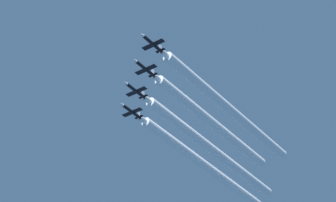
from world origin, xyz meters
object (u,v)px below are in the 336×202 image
(jet_fourth_echelon, at_px, (131,111))
(jet_second_echelon, at_px, (145,68))
(jet_third_echelon, at_px, (135,90))
(jet_lead, at_px, (152,43))

(jet_fourth_echelon, bearing_deg, jet_second_echelon, 139.18)
(jet_third_echelon, height_order, jet_fourth_echelon, jet_third_echelon)
(jet_lead, xyz_separation_m, jet_third_echelon, (19.64, -16.10, -2.35))
(jet_fourth_echelon, bearing_deg, jet_lead, 138.79)
(jet_second_echelon, xyz_separation_m, jet_fourth_echelon, (18.49, -15.97, -2.38))
(jet_lead, height_order, jet_fourth_echelon, jet_lead)
(jet_lead, bearing_deg, jet_third_echelon, -39.35)
(jet_lead, relative_size, jet_fourth_echelon, 1.00)
(jet_second_echelon, bearing_deg, jet_third_echelon, -36.65)
(jet_second_echelon, height_order, jet_third_echelon, jet_second_echelon)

